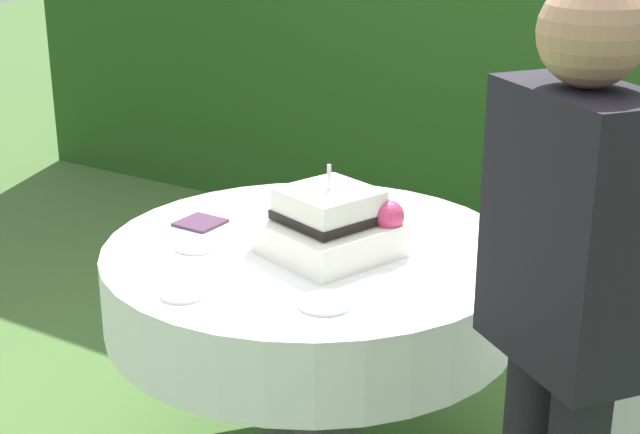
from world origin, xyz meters
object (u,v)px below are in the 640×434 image
Objects in this scene: serving_plate_left at (325,303)px; standing_person at (564,322)px; cake_table at (312,284)px; serving_plate_near at (393,220)px; wedding_cake at (331,225)px; napkin_stack at (200,223)px; serving_plate_far at (183,294)px; serving_plate_right at (197,246)px.

serving_plate_left is 0.68m from standing_person.
cake_table is 1.04m from standing_person.
serving_plate_near is 0.64m from serving_plate_left.
serving_plate_near is at bearing 71.72° from cake_table.
wedding_cake reaches higher than serving_plate_near.
cake_table is at bearing -108.28° from serving_plate_near.
wedding_cake is 0.25× the size of standing_person.
standing_person reaches higher than serving_plate_left.
napkin_stack is at bearing -175.72° from cake_table.
serving_plate_near and serving_plate_left have the same top height.
standing_person is (0.89, -0.44, 0.29)m from cake_table.
serving_plate_left is (0.17, -0.30, -0.08)m from wedding_cake.
standing_person is (1.28, -0.41, 0.17)m from napkin_stack.
cake_table is at bearing 79.09° from serving_plate_far.
standing_person is at bearing -17.94° from napkin_stack.
serving_plate_left is at bearing -14.07° from serving_plate_right.
wedding_cake is 0.33m from serving_plate_near.
serving_plate_far is (-0.09, -0.46, 0.12)m from cake_table.
serving_plate_right reaches higher than napkin_stack.
serving_plate_far is 0.33m from serving_plate_right.
wedding_cake is 0.48m from serving_plate_far.
serving_plate_far is 0.37m from serving_plate_left.
napkin_stack is 0.08× the size of standing_person.
wedding_cake is 3.54× the size of serving_plate_far.
serving_plate_left is 0.53m from serving_plate_right.
wedding_cake is at bearing 152.29° from standing_person.
napkin_stack is at bearing 124.57° from serving_plate_far.
serving_plate_far is 0.99m from standing_person.
serving_plate_right is 0.20m from napkin_stack.
serving_plate_right is (-0.52, 0.13, 0.00)m from serving_plate_left.
serving_plate_near and serving_plate_far have the same top height.
serving_plate_right is 0.08× the size of standing_person.
serving_plate_right is at bearing 167.53° from standing_person.
serving_plate_near is at bearing 103.10° from serving_plate_left.
wedding_cake reaches higher than serving_plate_left.
cake_table is 0.35m from serving_plate_near.
standing_person reaches higher than serving_plate_right.
standing_person is at bearing -26.47° from cake_table.
serving_plate_right is 1.20m from standing_person.
standing_person is at bearing -43.63° from serving_plate_near.
wedding_cake is at bearing 1.55° from napkin_stack.
standing_person is (0.64, -0.13, 0.17)m from serving_plate_left.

